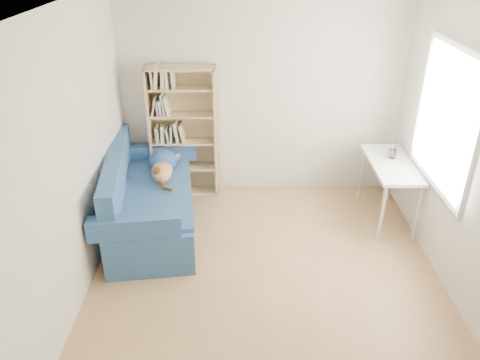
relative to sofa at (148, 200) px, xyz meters
name	(u,v)px	position (x,y,z in m)	size (l,w,h in m)	color
ground	(266,282)	(1.32, -1.01, -0.35)	(4.00, 4.00, 0.00)	#9F7547
room_shell	(283,127)	(1.42, -0.98, 1.28)	(3.54, 4.04, 2.62)	silver
sofa	(148,200)	(0.00, 0.00, 0.00)	(1.14, 2.01, 0.94)	navy
bookshelf	(184,138)	(0.34, 0.84, 0.43)	(0.85, 0.26, 1.69)	tan
desk	(391,170)	(2.81, 0.18, 0.31)	(0.49, 1.06, 0.75)	silver
pen_cup	(392,153)	(2.84, 0.31, 0.46)	(0.09, 0.09, 0.17)	white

